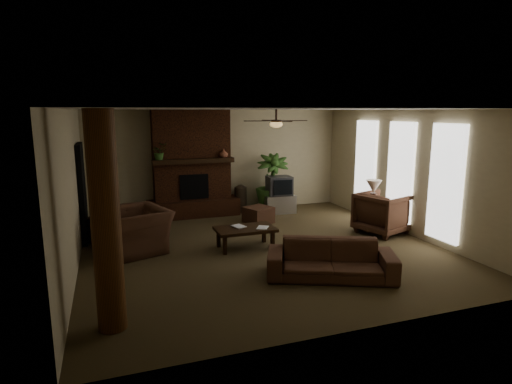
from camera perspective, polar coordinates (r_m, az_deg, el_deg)
name	(u,v)px	position (r m, az deg, el deg)	size (l,w,h in m)	color
room_shell	(263,181)	(8.39, 0.91, 1.52)	(7.00, 7.00, 7.00)	#4E4027
fireplace	(192,173)	(11.30, -8.61, 2.57)	(2.40, 0.70, 2.80)	#462312
windows	(400,174)	(10.27, 18.89, 2.38)	(0.08, 3.65, 2.35)	white
log_column	(106,224)	(5.54, -19.61, -4.03)	(0.36, 0.36, 2.80)	#593316
doorway	(82,193)	(9.74, -22.39, -0.09)	(0.10, 1.00, 2.10)	black
ceiling_fan	(276,123)	(8.71, 2.74, 9.32)	(1.35, 1.35, 0.37)	black
sofa	(331,254)	(7.26, 10.11, -8.19)	(2.12, 0.62, 0.83)	#4E3121
armchair_left	(135,223)	(8.77, -16.00, -4.01)	(1.31, 0.85, 1.15)	#4E3121
armchair_right	(383,211)	(10.06, 16.75, -2.49)	(1.01, 0.94, 1.03)	#4E3121
coffee_table	(245,230)	(8.63, -1.46, -5.22)	(1.20, 0.70, 0.43)	black
ottoman	(258,215)	(10.61, 0.33, -3.10)	(0.60, 0.60, 0.40)	#4E3121
tv_stand	(279,204)	(11.65, 3.10, -1.60)	(0.85, 0.50, 0.50)	#B7B7B9
tv	(279,186)	(11.51, 3.17, 0.84)	(0.68, 0.57, 0.52)	#333436
floor_vase	(241,197)	(11.67, -2.10, -0.66)	(0.34, 0.34, 0.77)	#33281C
floor_plant	(272,195)	(11.77, 2.16, -0.47)	(0.90, 1.60, 0.90)	#365D25
side_table_left	(102,228)	(9.72, -20.03, -4.63)	(0.50, 0.50, 0.55)	black
lamp_left	(103,195)	(9.58, -20.00, -0.39)	(0.43, 0.43, 0.65)	black
side_table_right	(370,219)	(10.24, 15.12, -3.57)	(0.50, 0.50, 0.55)	black
lamp_right	(374,189)	(10.12, 15.61, 0.44)	(0.46, 0.46, 0.65)	black
mantel_plant	(159,153)	(10.86, -12.92, 5.11)	(0.38, 0.42, 0.33)	#365D25
mantel_vase	(224,153)	(11.15, -4.38, 5.22)	(0.22, 0.23, 0.22)	brown
book_a	(234,221)	(8.57, -2.95, -3.94)	(0.22, 0.03, 0.29)	#999999
book_b	(257,221)	(8.56, 0.20, -3.94)	(0.21, 0.02, 0.29)	#999999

